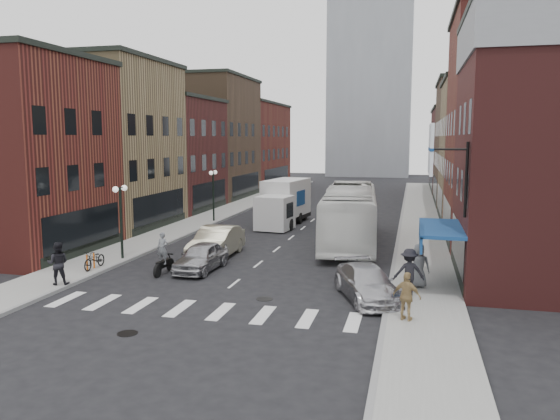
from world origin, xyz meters
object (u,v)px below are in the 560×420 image
object	(u,v)px
billboard_sign	(433,151)
motorcycle_rider	(163,255)
ped_right_b	(407,296)
sedan_left_far	(216,242)
sedan_left_near	(201,257)
box_truck	(283,203)
ped_right_c	(419,266)
bike_rack	(91,262)
ped_right_a	(409,272)
curb_car	(367,283)
transit_bus	(350,215)
streetlamp_near	(121,208)
ped_left_solo	(58,263)
parked_bicycle	(95,259)
streetlamp_far	(213,186)

from	to	relation	value
billboard_sign	motorcycle_rider	world-z (taller)	billboard_sign
motorcycle_rider	ped_right_b	bearing A→B (deg)	-17.39
sedan_left_far	billboard_sign	bearing A→B (deg)	-26.64
motorcycle_rider	sedan_left_far	world-z (taller)	motorcycle_rider
sedan_left_near	box_truck	bearing A→B (deg)	89.60
ped_right_c	sedan_left_far	bearing A→B (deg)	-21.77
bike_rack	sedan_left_near	world-z (taller)	sedan_left_near
bike_rack	sedan_left_far	world-z (taller)	sedan_left_far
motorcycle_rider	sedan_left_near	world-z (taller)	motorcycle_rider
ped_right_a	bike_rack	bearing A→B (deg)	-12.26
curb_car	box_truck	bearing A→B (deg)	91.09
billboard_sign	sedan_left_near	xyz separation A→B (m)	(-10.99, 2.47, -5.42)
ped_right_b	box_truck	bearing A→B (deg)	-45.73
transit_bus	sedan_left_near	size ratio (longest dim) A/B	3.17
box_truck	ped_right_c	world-z (taller)	box_truck
ped_right_a	ped_right_c	world-z (taller)	ped_right_a
ped_right_b	billboard_sign	bearing A→B (deg)	-84.38
ped_right_c	billboard_sign	bearing A→B (deg)	104.80
streetlamp_near	ped_left_solo	bearing A→B (deg)	-90.00
curb_car	parked_bicycle	size ratio (longest dim) A/B	2.61
streetlamp_far	ped_right_c	size ratio (longest dim) A/B	2.13
streetlamp_far	box_truck	world-z (taller)	streetlamp_far
parked_bicycle	ped_left_solo	distance (m)	3.06
box_truck	sedan_left_far	size ratio (longest dim) A/B	1.55
box_truck	curb_car	xyz separation A→B (m)	(7.90, -18.11, -1.00)
curb_car	parked_bicycle	world-z (taller)	curb_car
ped_right_c	box_truck	bearing A→B (deg)	-59.31
ped_left_solo	ped_right_c	distance (m)	15.96
ped_right_c	streetlamp_near	bearing A→B (deg)	-8.67
sedan_left_near	parked_bicycle	xyz separation A→B (m)	(-5.10, -1.46, -0.08)
transit_bus	sedan_left_near	distance (m)	11.01
bike_rack	ped_right_c	xyz separation A→B (m)	(15.80, 0.56, 0.57)
streetlamp_near	ped_right_a	xyz separation A→B (m)	(15.20, -3.46, -1.78)
curb_car	ped_right_a	distance (m)	1.82
box_truck	motorcycle_rider	distance (m)	16.44
streetlamp_far	transit_bus	bearing A→B (deg)	-28.37
streetlamp_near	sedan_left_near	size ratio (longest dim) A/B	0.99
streetlamp_far	ped_right_a	world-z (taller)	streetlamp_far
transit_bus	curb_car	xyz separation A→B (m)	(2.07, -11.81, -1.16)
sedan_left_far	ped_right_a	bearing A→B (deg)	-28.12
streetlamp_near	curb_car	size ratio (longest dim) A/B	0.87
parked_bicycle	ped_right_b	size ratio (longest dim) A/B	1.03
parked_bicycle	ped_right_c	world-z (taller)	ped_right_c
sedan_left_near	sedan_left_far	xyz separation A→B (m)	(-0.33, 3.07, 0.15)
motorcycle_rider	parked_bicycle	size ratio (longest dim) A/B	1.15
bike_rack	sedan_left_far	xyz separation A→B (m)	(4.86, 4.74, 0.31)
ped_right_b	ped_right_a	bearing A→B (deg)	-70.90
curb_car	ped_right_c	distance (m)	2.83
bike_rack	parked_bicycle	distance (m)	0.25
box_truck	parked_bicycle	bearing A→B (deg)	-101.54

